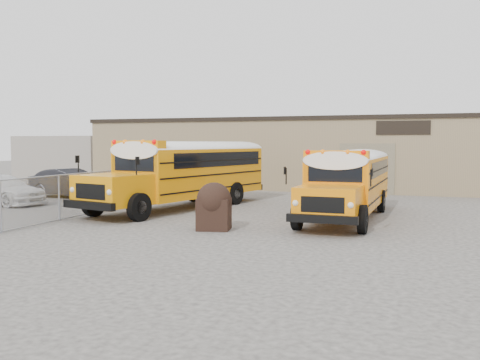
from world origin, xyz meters
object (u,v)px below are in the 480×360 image
(school_bus_right, at_px, (367,171))
(car_white, at_px, (1,190))
(car_dark, at_px, (70,183))
(school_bus_left, at_px, (258,164))
(tarp_bundle, at_px, (214,206))

(school_bus_right, relative_size, car_white, 1.91)
(school_bus_right, xyz_separation_m, car_dark, (-15.76, -3.18, -0.82))
(school_bus_left, distance_m, car_white, 13.56)
(tarp_bundle, bearing_deg, school_bus_left, 100.57)
(school_bus_right, bearing_deg, car_white, -157.27)
(school_bus_left, xyz_separation_m, car_white, (-10.65, -8.32, -1.11))
(tarp_bundle, distance_m, car_white, 13.36)
(tarp_bundle, relative_size, car_dark, 0.34)
(car_white, xyz_separation_m, car_dark, (1.12, 3.89, 0.07))
(school_bus_left, distance_m, school_bus_right, 6.37)
(school_bus_right, xyz_separation_m, car_white, (-16.89, -7.07, -0.89))
(school_bus_right, distance_m, car_white, 18.33)
(school_bus_left, height_order, car_dark, school_bus_left)
(car_dark, bearing_deg, tarp_bundle, -115.13)
(tarp_bundle, height_order, car_dark, tarp_bundle)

